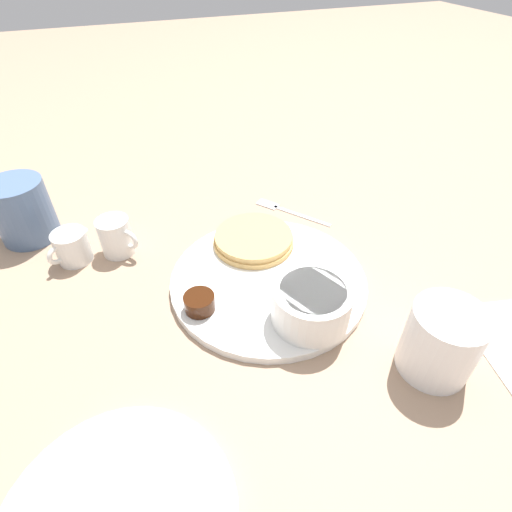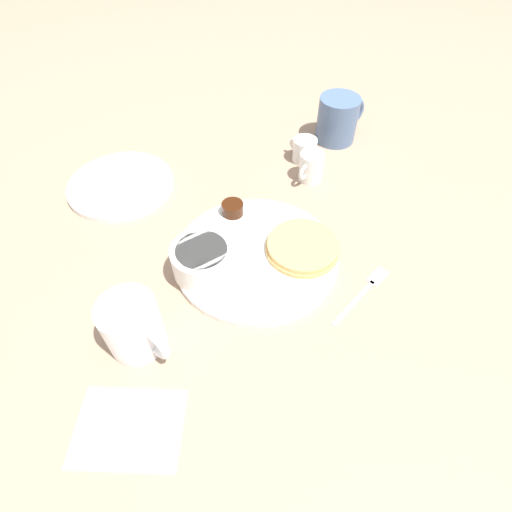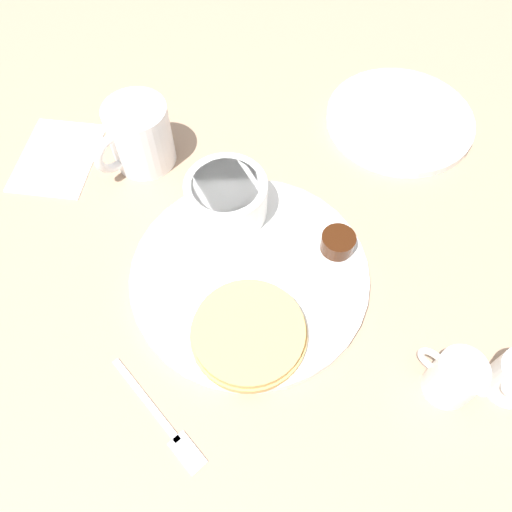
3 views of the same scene
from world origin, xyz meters
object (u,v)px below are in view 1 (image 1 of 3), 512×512
creamer_pitcher_near (116,236)px  coffee_mug (441,340)px  bowl (311,303)px  fork (284,210)px  plate (268,280)px  creamer_pitcher_far (72,247)px  second_mug (22,210)px

creamer_pitcher_near → coffee_mug: bearing=-137.1°
bowl → fork: (0.26, -0.08, -0.04)m
coffee_mug → fork: bearing=4.8°
coffee_mug → creamer_pitcher_near: size_ratio=1.59×
plate → creamer_pitcher_far: 0.30m
creamer_pitcher_near → plate: bearing=-127.8°
plate → creamer_pitcher_far: bearing=59.3°
plate → coffee_mug: bearing=-146.8°
second_mug → bowl: bearing=-134.3°
creamer_pitcher_far → plate: bearing=-120.7°
plate → bowl: bearing=-167.3°
bowl → second_mug: 0.49m
creamer_pitcher_near → creamer_pitcher_far: bearing=86.5°
coffee_mug → fork: (0.36, 0.03, -0.04)m
coffee_mug → creamer_pitcher_near: bearing=42.9°
bowl → fork: size_ratio=0.80×
plate → fork: 0.19m
plate → fork: (0.17, -0.10, -0.00)m
coffee_mug → plate: bearing=33.2°
creamer_pitcher_far → second_mug: bearing=35.4°
creamer_pitcher_far → fork: (0.01, -0.36, -0.02)m
plate → creamer_pitcher_near: 0.25m
bowl → coffee_mug: 0.15m
bowl → creamer_pitcher_near: bearing=41.7°
fork → plate: bearing=149.1°
creamer_pitcher_far → second_mug: size_ratio=0.52×
creamer_pitcher_near → second_mug: (0.10, 0.13, 0.02)m
bowl → creamer_pitcher_far: (0.25, 0.28, -0.01)m
coffee_mug → second_mug: bearing=45.7°
second_mug → creamer_pitcher_near: bearing=-126.4°
bowl → creamer_pitcher_far: bearing=48.8°
bowl → coffee_mug: size_ratio=1.01×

